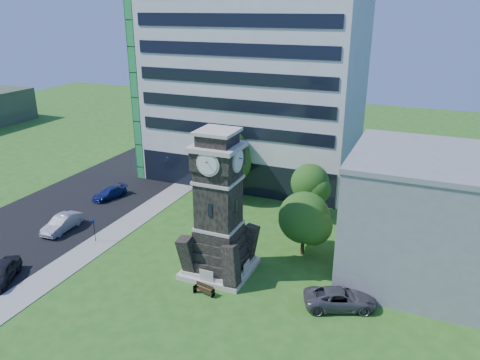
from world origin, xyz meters
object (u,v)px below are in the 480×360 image
at_px(car_street_south, 1,273).
at_px(car_east_lot, 340,298).
at_px(park_bench, 204,289).
at_px(car_street_north, 109,193).
at_px(street_sign, 94,228).
at_px(clock_tower, 219,213).
at_px(car_street_mid, 62,223).

relative_size(car_street_south, car_east_lot, 0.85).
distance_m(car_east_lot, park_bench, 10.32).
bearing_deg(car_street_north, street_sign, -42.51).
bearing_deg(park_bench, car_street_south, -153.17).
xyz_separation_m(clock_tower, car_street_north, (-18.57, 9.38, -4.66)).
distance_m(car_street_south, car_street_north, 17.97).
bearing_deg(clock_tower, street_sign, 179.85).
xyz_separation_m(car_street_south, car_street_north, (-2.98, 17.73, -0.15)).
distance_m(car_street_south, street_sign, 8.79).
bearing_deg(clock_tower, car_street_north, 153.21).
height_order(car_street_mid, park_bench, car_street_mid).
relative_size(car_street_mid, car_east_lot, 0.87).
bearing_deg(street_sign, park_bench, -33.03).
xyz_separation_m(car_street_mid, car_east_lot, (28.03, -1.90, -0.03)).
bearing_deg(clock_tower, car_east_lot, -6.49).
xyz_separation_m(clock_tower, car_street_mid, (-17.61, 0.72, -4.51)).
xyz_separation_m(car_street_north, park_bench, (18.97, -13.01, -0.16)).
bearing_deg(car_street_south, car_street_mid, 77.98).
height_order(car_east_lot, street_sign, street_sign).
xyz_separation_m(car_street_south, car_street_mid, (-2.03, 9.06, -0.00)).
distance_m(car_street_south, park_bench, 16.67).
xyz_separation_m(car_street_north, street_sign, (5.54, -9.34, 0.84)).
height_order(clock_tower, park_bench, clock_tower).
xyz_separation_m(park_bench, street_sign, (-13.43, 3.67, 1.00)).
distance_m(car_street_mid, car_east_lot, 28.09).
relative_size(car_street_mid, car_street_north, 1.09).
bearing_deg(car_street_mid, car_east_lot, -6.01).
distance_m(clock_tower, car_street_mid, 18.20).
xyz_separation_m(car_east_lot, street_sign, (-23.45, 1.22, 0.71)).
distance_m(car_street_mid, street_sign, 4.68).
relative_size(clock_tower, car_street_mid, 2.62).
xyz_separation_m(clock_tower, park_bench, (0.40, -3.64, -4.83)).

